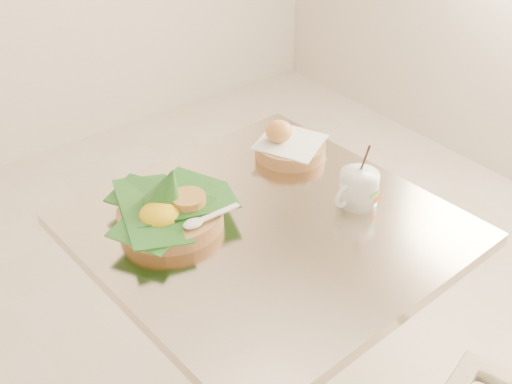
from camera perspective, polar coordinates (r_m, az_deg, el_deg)
cafe_table at (r=1.49m, az=0.94°, el=-9.60°), size 0.74×0.74×0.75m
rice_basket at (r=1.33m, az=-7.64°, el=-1.47°), size 0.27×0.27×0.14m
bread_basket at (r=1.56m, az=2.90°, el=4.17°), size 0.20×0.20×0.09m
coffee_mug at (r=1.40m, az=9.04°, el=0.38°), size 0.12×0.09×0.15m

